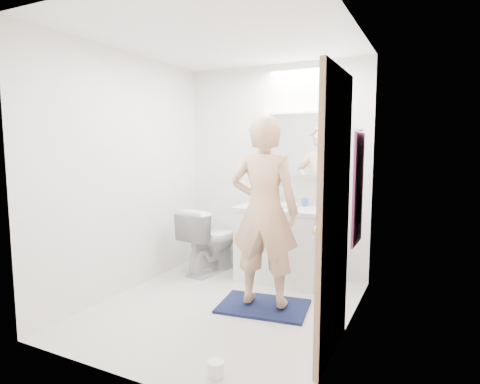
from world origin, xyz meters
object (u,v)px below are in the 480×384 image
Objects in this scene: vanity_cabinet at (281,245)px; toilet at (210,240)px; soap_bottle_b at (274,197)px; toothbrush_cup at (305,202)px; toilet_paper_roll at (216,369)px; medicine_cabinet at (297,144)px; person at (264,211)px; soap_bottle_a at (258,194)px.

vanity_cabinet is 1.17× the size of toilet.
soap_bottle_b is 1.66× the size of toothbrush_cup.
soap_bottle_b is 0.37m from toothbrush_cup.
toilet is 7.02× the size of toilet_paper_roll.
toothbrush_cup reaches higher than toilet.
vanity_cabinet is at bearing -49.77° from soap_bottle_b.
toothbrush_cup reaches higher than vanity_cabinet.
toilet reaches higher than toilet_paper_roll.
toilet_paper_roll is at bearing 130.85° from toilet.
vanity_cabinet is 1.13m from medicine_cabinet.
vanity_cabinet is at bearing -88.37° from person.
toilet is 0.91m from soap_bottle_b.
medicine_cabinet reaches higher than vanity_cabinet.
person is 1.06m from soap_bottle_a.
medicine_cabinet is 1.50m from toilet.
toilet is at bearing -172.21° from vanity_cabinet.
medicine_cabinet is 1.17m from person.
soap_bottle_a is at bearing -71.37° from person.
soap_bottle_b reaches higher than toothbrush_cup.
toilet_paper_roll is (0.44, -2.12, -0.85)m from soap_bottle_b.
soap_bottle_a is 2.01× the size of toilet_paper_roll.
soap_bottle_a is 0.56m from toothbrush_cup.
person is 18.34× the size of toothbrush_cup.
vanity_cabinet reaches higher than toilet.
vanity_cabinet is 0.56m from soap_bottle_b.
soap_bottle_b is at bearing 101.76° from toilet_paper_roll.
toothbrush_cup is (0.22, 0.16, 0.47)m from vanity_cabinet.
medicine_cabinet is at bearing -151.92° from toilet.
soap_bottle_a is 2.35m from toilet_paper_roll.
vanity_cabinet is at bearing 98.47° from toilet_paper_roll.
toothbrush_cup is at bearing -3.11° from soap_bottle_b.
toilet is (-0.84, -0.11, -0.00)m from vanity_cabinet.
toilet is 0.79m from soap_bottle_a.
vanity_cabinet is 0.53× the size of person.
soap_bottle_a reaches higher than soap_bottle_b.
toilet_paper_roll is at bearing 89.49° from person.
vanity_cabinet reaches higher than toilet_paper_roll.
toothbrush_cup is at bearing 91.98° from toilet_paper_roll.
toilet_paper_roll is (0.15, -1.14, -0.85)m from person.
toilet_paper_roll is (0.18, -2.15, -1.45)m from medicine_cabinet.
person reaches higher than toilet_paper_roll.
soap_bottle_b is at bearing -147.70° from toilet.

